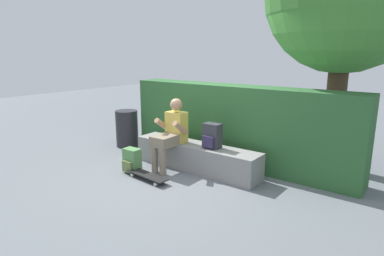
# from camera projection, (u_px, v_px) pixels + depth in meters

# --- Properties ---
(ground_plane) EXTENTS (24.00, 24.00, 0.00)m
(ground_plane) POSITION_uv_depth(u_px,v_px,m) (180.00, 177.00, 5.26)
(ground_plane) COLOR slate
(bench_main) EXTENTS (2.31, 0.46, 0.44)m
(bench_main) POSITION_uv_depth(u_px,v_px,m) (196.00, 157.00, 5.55)
(bench_main) COLOR gray
(bench_main) RESTS_ON ground
(person_skater) EXTENTS (0.49, 0.62, 1.19)m
(person_skater) POSITION_uv_depth(u_px,v_px,m) (171.00, 132.00, 5.50)
(person_skater) COLOR gold
(person_skater) RESTS_ON ground
(skateboard_near_person) EXTENTS (0.81, 0.27, 0.09)m
(skateboard_near_person) POSITION_uv_depth(u_px,v_px,m) (147.00, 175.00, 5.12)
(skateboard_near_person) COLOR black
(skateboard_near_person) RESTS_ON ground
(backpack_on_bench) EXTENTS (0.28, 0.23, 0.40)m
(backpack_on_bench) POSITION_uv_depth(u_px,v_px,m) (212.00, 136.00, 5.25)
(backpack_on_bench) COLOR #333338
(backpack_on_bench) RESTS_ON bench_main
(backpack_on_ground) EXTENTS (0.28, 0.23, 0.40)m
(backpack_on_ground) POSITION_uv_depth(u_px,v_px,m) (132.00, 161.00, 5.43)
(backpack_on_ground) COLOR #51894C
(backpack_on_ground) RESTS_ON ground
(hedge_row) EXTENTS (4.22, 0.53, 1.39)m
(hedge_row) POSITION_uv_depth(u_px,v_px,m) (236.00, 125.00, 5.75)
(hedge_row) COLOR #2C5D2F
(hedge_row) RESTS_ON ground
(trash_bin) EXTENTS (0.46, 0.46, 0.76)m
(trash_bin) POSITION_uv_depth(u_px,v_px,m) (127.00, 129.00, 6.90)
(trash_bin) COLOR #232328
(trash_bin) RESTS_ON ground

